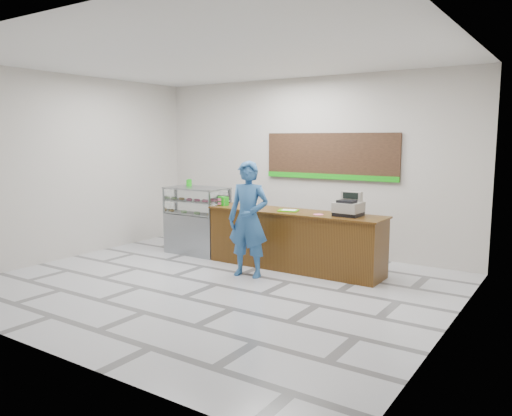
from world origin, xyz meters
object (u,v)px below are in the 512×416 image
Objects in this scene: sales_counter at (294,240)px; serving_tray at (288,210)px; customer at (248,219)px; cash_register at (349,207)px; display_case at (197,220)px.

sales_counter is 8.25× the size of serving_tray.
sales_counter is 0.53m from serving_tray.
cash_register is at bearing 21.99° from customer.
sales_counter is at bearing 4.64° from serving_tray.
display_case is 2.02m from customer.
sales_counter is at bearing -175.86° from cash_register.
sales_counter is 2.23m from display_case.
display_case is (-2.22, -0.00, 0.16)m from sales_counter.
serving_tray is at bearing -159.01° from sales_counter.
display_case reaches higher than serving_tray.
customer reaches higher than sales_counter.
sales_counter is 7.33× the size of cash_register.
sales_counter is 1.69× the size of customer.
serving_tray is 0.86m from customer.
display_case is 3.26m from cash_register.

